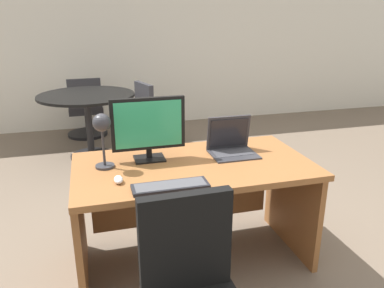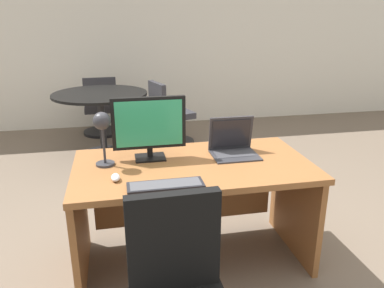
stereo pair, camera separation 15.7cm
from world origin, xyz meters
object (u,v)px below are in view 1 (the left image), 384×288
Objects in this scene: keyboard at (170,186)px; meeting_chair_far at (86,113)px; mouse at (118,180)px; monitor at (148,126)px; laptop at (231,142)px; desk_lamp at (102,130)px; desk at (192,189)px; meeting_chair_near at (156,120)px; meeting_table at (88,110)px.

meeting_chair_far reaches higher than keyboard.
keyboard is 4.81× the size of mouse.
monitor reaches higher than laptop.
meeting_chair_far is at bearing 97.83° from monitor.
desk is at bearing -1.81° from desk_lamp.
keyboard is at bearing -28.41° from mouse.
meeting_chair_near is at bearing 72.91° from desk_lamp.
meeting_chair_near is (0.20, 2.51, -0.18)m from desk.
meeting_chair_near is (0.77, 2.49, -0.65)m from desk_lamp.
laptop is 0.87m from mouse.
keyboard is at bearing -139.23° from laptop.
desk_lamp reaches higher than meeting_chair_near.
meeting_table is (-0.39, 2.15, -0.38)m from monitor.
monitor reaches higher than desk.
meeting_chair_near reaches higher than mouse.
monitor is 0.43× the size of meeting_table.
meeting_chair_far is at bearing 92.26° from desk_lamp.
meeting_chair_far is at bearing 144.57° from meeting_chair_near.
keyboard is at bearing -85.00° from monitor.
desk is 2.34m from meeting_table.
keyboard is 1.20× the size of desk_lamp.
meeting_table is 0.93m from meeting_chair_far.
meeting_chair_far is (-0.89, 0.63, -0.01)m from meeting_chair_near.
meeting_chair_far is (-0.03, 0.89, -0.25)m from meeting_table.
desk_lamp is at bearing -87.68° from meeting_table.
laptop reaches higher than meeting_chair_near.
desk_lamp is at bearing -107.09° from meeting_chair_near.
desk is 0.48m from keyboard.
keyboard is 0.31m from mouse.
meeting_chair_near is (-0.10, 2.41, -0.47)m from laptop.
laptop is 0.87× the size of desk_lamp.
monitor is 1.54× the size of laptop.
desk_lamp is (-0.29, -0.08, 0.02)m from monitor.
meeting_chair_near is at bearing 85.34° from desk.
meeting_table is (-0.96, 2.15, -0.22)m from laptop.
keyboard is at bearing -121.61° from desk.
monitor is 0.31m from desk_lamp.
mouse is at bearing -86.45° from meeting_table.
keyboard is 0.57m from desk_lamp.
mouse is at bearing -156.41° from desk.
meeting_table is (-0.09, 2.23, -0.40)m from desk_lamp.
meeting_chair_far is at bearing 97.46° from keyboard.
desk is 0.73m from desk_lamp.
laptop is 0.71m from keyboard.
desk_lamp reaches higher than meeting_table.
mouse is at bearing 151.59° from keyboard.
laptop is (0.31, 0.09, 0.29)m from desk.
desk is at bearing -73.84° from meeting_table.
desk_lamp is at bearing 178.19° from desk.
keyboard is at bearing -98.50° from meeting_chair_near.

